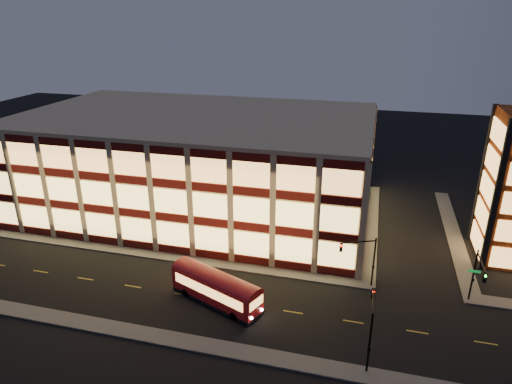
# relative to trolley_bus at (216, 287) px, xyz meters

# --- Properties ---
(ground) EXTENTS (200.00, 200.00, 0.00)m
(ground) POSITION_rel_trolley_bus_xyz_m (-7.98, 6.44, -1.95)
(ground) COLOR black
(ground) RESTS_ON ground
(sidewalk_office_south) EXTENTS (54.00, 2.00, 0.15)m
(sidewalk_office_south) POSITION_rel_trolley_bus_xyz_m (-10.98, 7.44, -1.88)
(sidewalk_office_south) COLOR #514F4C
(sidewalk_office_south) RESTS_ON ground
(sidewalk_office_east) EXTENTS (2.00, 30.00, 0.15)m
(sidewalk_office_east) POSITION_rel_trolley_bus_xyz_m (15.02, 23.44, -1.88)
(sidewalk_office_east) COLOR #514F4C
(sidewalk_office_east) RESTS_ON ground
(sidewalk_tower_west) EXTENTS (2.00, 30.00, 0.15)m
(sidewalk_tower_west) POSITION_rel_trolley_bus_xyz_m (26.02, 23.44, -1.88)
(sidewalk_tower_west) COLOR #514F4C
(sidewalk_tower_west) RESTS_ON ground
(sidewalk_near) EXTENTS (100.00, 2.00, 0.15)m
(sidewalk_near) POSITION_rel_trolley_bus_xyz_m (-7.98, -6.56, -1.88)
(sidewalk_near) COLOR #514F4C
(sidewalk_near) RESTS_ON ground
(office_building) EXTENTS (50.45, 30.45, 14.50)m
(office_building) POSITION_rel_trolley_bus_xyz_m (-10.89, 23.35, 5.30)
(office_building) COLOR tan
(office_building) RESTS_ON ground
(traffic_signal_far) EXTENTS (3.79, 1.87, 6.00)m
(traffic_signal_far) POSITION_rel_trolley_bus_xyz_m (14.23, 6.67, 2.16)
(traffic_signal_far) COLOR black
(traffic_signal_far) RESTS_ON ground
(traffic_signal_right) EXTENTS (1.20, 4.37, 6.00)m
(traffic_signal_right) POSITION_rel_trolley_bus_xyz_m (25.52, 5.81, 2.15)
(traffic_signal_right) COLOR black
(traffic_signal_right) RESTS_ON ground
(traffic_signal_near) EXTENTS (0.32, 4.45, 6.00)m
(traffic_signal_near) POSITION_rel_trolley_bus_xyz_m (15.52, -4.59, 2.18)
(traffic_signal_near) COLOR black
(traffic_signal_near) RESTS_ON ground
(trolley_bus) EXTENTS (10.60, 6.35, 3.52)m
(trolley_bus) POSITION_rel_trolley_bus_xyz_m (0.00, 0.00, 0.00)
(trolley_bus) COLOR #9C080D
(trolley_bus) RESTS_ON ground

